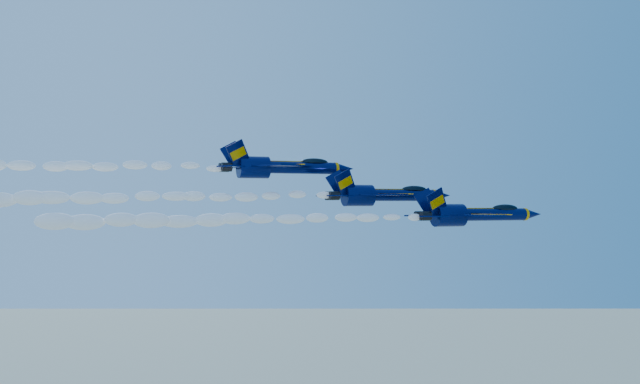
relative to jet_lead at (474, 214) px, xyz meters
name	(u,v)px	position (x,y,z in m)	size (l,w,h in m)	color
jet_lead	(474,214)	(0.00, 0.00, 0.00)	(17.52, 14.37, 6.51)	#000837
smoke_trail_jet_lead	(246,219)	(-28.30, 0.00, -0.38)	(41.63, 1.81, 1.63)	white
jet_second	(383,195)	(-9.11, 6.13, 2.37)	(17.02, 13.96, 6.33)	#000837
smoke_trail_jet_second	(152,197)	(-37.20, 6.13, 2.00)	(41.63, 1.76, 1.58)	white
jet_third	(280,167)	(-21.24, 9.78, 5.76)	(17.30, 14.20, 6.43)	#000837
smoke_trail_jet_third	(32,166)	(-49.45, 9.78, 5.38)	(41.63, 1.79, 1.61)	white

